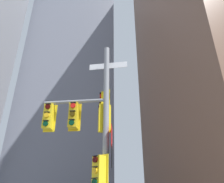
{
  "coord_description": "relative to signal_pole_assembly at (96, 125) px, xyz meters",
  "views": [
    {
      "loc": [
        -1.15,
        -7.95,
        2.04
      ],
      "look_at": [
        0.29,
        0.34,
        6.17
      ],
      "focal_mm": 35.51,
      "sensor_mm": 36.0,
      "label": 1
    }
  ],
  "objects": [
    {
      "name": "building_tower_right",
      "position": [
        15.7,
        9.61,
        14.52
      ],
      "size": [
        16.31,
        16.31,
        38.56
      ],
      "primitive_type": "cube",
      "color": "brown",
      "rests_on": "ground"
    },
    {
      "name": "signal_pole_assembly",
      "position": [
        0.0,
        0.0,
        0.0
      ],
      "size": [
        3.39,
        3.17,
        8.12
      ],
      "color": "gray",
      "rests_on": "ground"
    },
    {
      "name": "building_mid_block",
      "position": [
        -2.24,
        23.52,
        19.36
      ],
      "size": [
        12.37,
        12.37,
        48.24
      ],
      "primitive_type": "cube",
      "color": "slate",
      "rests_on": "ground"
    }
  ]
}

